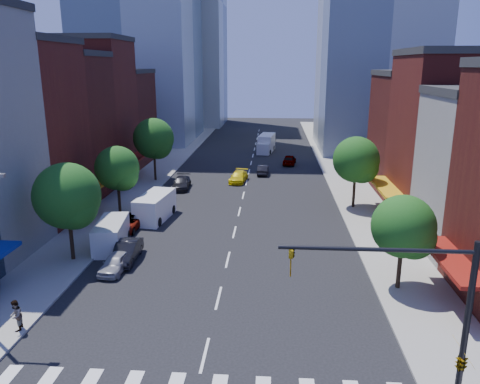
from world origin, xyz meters
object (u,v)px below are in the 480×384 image
Objects in this scene: traffic_car_oncoming at (263,170)px; pedestrian_far at (16,316)px; cargo_van_near at (111,235)px; cargo_van_far at (155,207)px; parked_car_rear at (181,183)px; parked_car_second at (127,251)px; taxi at (239,177)px; traffic_car_far at (289,160)px; parked_car_front at (116,263)px; parked_car_third at (128,223)px; box_truck at (266,144)px.

pedestrian_far reaches higher than traffic_car_oncoming.
cargo_van_far is at bearing 69.48° from cargo_van_near.
parked_car_rear is at bearing 43.07° from traffic_car_oncoming.
cargo_van_near is 12.40m from pedestrian_far.
traffic_car_oncoming is at bearing 148.43° from pedestrian_far.
parked_car_second is 30.79m from traffic_car_oncoming.
pedestrian_far is (-12.43, -39.30, 0.39)m from traffic_car_oncoming.
parked_car_rear is 12.47m from traffic_car_oncoming.
parked_car_rear reaches higher than traffic_car_oncoming.
traffic_car_far is (6.65, 11.08, 0.07)m from taxi.
traffic_car_far is at bearing 146.62° from pedestrian_far.
parked_car_front is 11.54m from cargo_van_far.
cargo_van_near is at bearing -103.08° from taxi.
cargo_van_far reaches higher than parked_car_third.
parked_car_front is 40.13m from traffic_car_far.
parked_car_third is (-2.00, 6.69, -0.09)m from parked_car_second.
cargo_van_far reaches higher than traffic_car_oncoming.
parked_car_second is 38.31m from traffic_car_far.
taxi is 5.30m from traffic_car_oncoming.
parked_car_third is 1.20× the size of traffic_car_oncoming.
box_truck is 57.46m from pedestrian_far.
traffic_car_far is 10.74m from box_truck.
cargo_van_near is at bearing -97.04° from box_truck.
box_truck is at bearing 77.51° from parked_car_third.
parked_car_front is 0.82× the size of taxi.
parked_car_front is 2.14× the size of pedestrian_far.
parked_car_third is 4.34m from cargo_van_near.
cargo_van_near reaches higher than pedestrian_far.
box_truck is at bearing 89.33° from taxi.
cargo_van_near is 1.26× the size of traffic_car_far.
box_truck reaches higher than traffic_car_far.
parked_car_third reaches higher than parked_car_front.
cargo_van_far is 1.31× the size of taxi.
pedestrian_far is (-12.56, -56.07, -0.34)m from box_truck.
box_truck reaches higher than pedestrian_far.
cargo_van_near is at bearing 127.96° from parked_car_second.
pedestrian_far is (-3.00, -31.14, 0.34)m from parked_car_rear.
box_truck reaches higher than parked_car_front.
traffic_car_far is (13.15, 14.83, 0.04)m from parked_car_rear.
parked_car_front is 0.87× the size of traffic_car_far.
parked_car_rear is at bearing 160.48° from pedestrian_far.
parked_car_rear is 26.71m from box_truck.
box_truck is (9.86, 36.41, 0.16)m from cargo_van_far.
cargo_van_far reaches higher than cargo_van_near.
parked_car_third is 0.98× the size of parked_car_rear.
traffic_car_oncoming is 2.20× the size of pedestrian_far.
box_truck reaches higher than traffic_car_oncoming.
cargo_van_near is 45.21m from box_truck.
parked_car_rear is 19.82m from traffic_car_far.
traffic_car_oncoming is (9.73, 19.64, -0.57)m from cargo_van_far.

